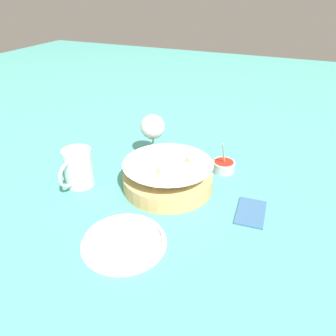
# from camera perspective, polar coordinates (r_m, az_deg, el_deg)

# --- Properties ---
(ground_plane) EXTENTS (4.00, 4.00, 0.00)m
(ground_plane) POSITION_cam_1_polar(r_m,az_deg,el_deg) (0.91, -0.80, -4.43)
(ground_plane) COLOR teal
(food_basket) EXTENTS (0.25, 0.25, 0.10)m
(food_basket) POSITION_cam_1_polar(r_m,az_deg,el_deg) (0.91, 0.02, -1.57)
(food_basket) COLOR tan
(food_basket) RESTS_ON ground_plane
(sauce_cup) EXTENTS (0.08, 0.07, 0.11)m
(sauce_cup) POSITION_cam_1_polar(r_m,az_deg,el_deg) (1.02, 9.65, 0.40)
(sauce_cup) COLOR #B7B7BC
(sauce_cup) RESTS_ON ground_plane
(wine_glass) EXTENTS (0.08, 0.08, 0.15)m
(wine_glass) POSITION_cam_1_polar(r_m,az_deg,el_deg) (1.05, -2.69, 6.96)
(wine_glass) COLOR silver
(wine_glass) RESTS_ON ground_plane
(beer_mug) EXTENTS (0.12, 0.08, 0.11)m
(beer_mug) POSITION_cam_1_polar(r_m,az_deg,el_deg) (0.95, -15.36, -0.18)
(beer_mug) COLOR silver
(beer_mug) RESTS_ON ground_plane
(side_plate) EXTENTS (0.19, 0.19, 0.01)m
(side_plate) POSITION_cam_1_polar(r_m,az_deg,el_deg) (0.76, -7.94, -12.43)
(side_plate) COLOR white
(side_plate) RESTS_ON ground_plane
(napkin) EXTENTS (0.12, 0.08, 0.01)m
(napkin) POSITION_cam_1_polar(r_m,az_deg,el_deg) (0.86, 14.23, -7.37)
(napkin) COLOR #38608E
(napkin) RESTS_ON ground_plane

